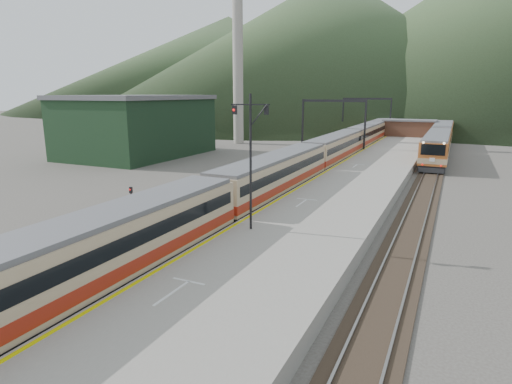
% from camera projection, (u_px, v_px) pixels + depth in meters
% --- Properties ---
extents(track_main, '(2.60, 200.00, 0.23)m').
position_uv_depth(track_main, '(321.00, 172.00, 49.03)').
color(track_main, black).
rests_on(track_main, ground).
extents(track_far, '(2.60, 200.00, 0.23)m').
position_uv_depth(track_far, '(281.00, 169.00, 51.08)').
color(track_far, black).
rests_on(track_far, ground).
extents(track_second, '(2.60, 200.00, 0.23)m').
position_uv_depth(track_second, '(429.00, 180.00, 44.30)').
color(track_second, black).
rests_on(track_second, ground).
extents(platform, '(8.00, 100.00, 1.00)m').
position_uv_depth(platform, '(368.00, 175.00, 44.86)').
color(platform, gray).
rests_on(platform, ground).
extents(gantry_near, '(9.55, 0.25, 8.00)m').
position_uv_depth(gantry_near, '(333.00, 116.00, 62.20)').
color(gantry_near, black).
rests_on(gantry_near, ground).
extents(gantry_far, '(9.55, 0.25, 8.00)m').
position_uv_depth(gantry_far, '(366.00, 110.00, 84.29)').
color(gantry_far, black).
rests_on(gantry_far, ground).
extents(warehouse, '(14.50, 20.50, 8.60)m').
position_uv_depth(warehouse, '(138.00, 126.00, 61.35)').
color(warehouse, black).
rests_on(warehouse, ground).
extents(smokestack, '(1.80, 1.80, 30.00)m').
position_uv_depth(smokestack, '(238.00, 57.00, 74.14)').
color(smokestack, '#9E998E').
rests_on(smokestack, ground).
extents(station_shed, '(9.40, 4.40, 3.10)m').
position_uv_depth(station_shed, '(409.00, 128.00, 79.73)').
color(station_shed, '#4E2F21').
rests_on(station_shed, platform).
extents(hill_a, '(180.00, 180.00, 60.00)m').
position_uv_depth(hill_a, '(333.00, 45.00, 191.22)').
color(hill_a, '#364728').
rests_on(hill_a, ground).
extents(hill_b, '(220.00, 220.00, 75.00)m').
position_uv_depth(hill_b, '(506.00, 29.00, 196.08)').
color(hill_b, '#364728').
rests_on(hill_b, ground).
extents(hill_d, '(200.00, 200.00, 55.00)m').
position_uv_depth(hill_d, '(229.00, 63.00, 268.83)').
color(hill_d, '#364728').
rests_on(hill_d, ground).
extents(main_train, '(2.93, 100.57, 3.58)m').
position_uv_depth(main_train, '(336.00, 149.00, 54.16)').
color(main_train, tan).
rests_on(main_train, track_main).
extents(second_train, '(3.04, 41.43, 3.72)m').
position_uv_depth(second_train, '(440.00, 139.00, 65.15)').
color(second_train, '#AF5925').
rests_on(second_train, track_second).
extents(signal_mast, '(2.14, 0.72, 7.84)m').
position_uv_depth(signal_mast, '(251.00, 149.00, 24.32)').
color(signal_mast, black).
rests_on(signal_mast, platform).
extents(short_signal_a, '(0.24, 0.19, 2.27)m').
position_uv_depth(short_signal_a, '(62.00, 259.00, 19.50)').
color(short_signal_a, black).
rests_on(short_signal_a, ground).
extents(short_signal_b, '(0.27, 0.24, 2.27)m').
position_uv_depth(short_signal_b, '(260.00, 171.00, 41.53)').
color(short_signal_b, black).
rests_on(short_signal_b, ground).
extents(short_signal_c, '(0.26, 0.23, 2.27)m').
position_uv_depth(short_signal_c, '(131.00, 198.00, 30.90)').
color(short_signal_c, black).
rests_on(short_signal_c, ground).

